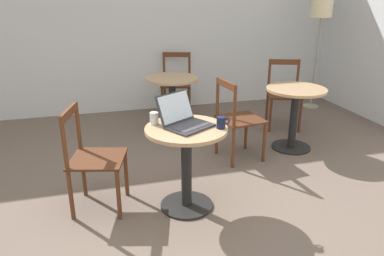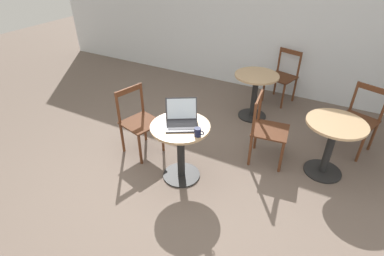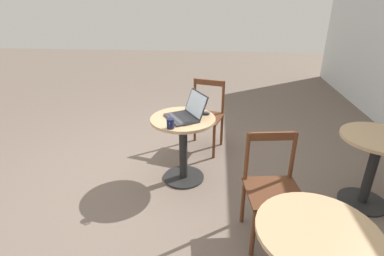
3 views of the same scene
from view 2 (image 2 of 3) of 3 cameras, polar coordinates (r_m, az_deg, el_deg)
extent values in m
plane|color=#66564C|center=(3.62, -5.14, -11.36)|extent=(16.00, 16.00, 0.00)
cube|color=silver|center=(5.68, 13.29, 20.13)|extent=(9.40, 0.06, 2.70)
cylinder|color=black|center=(3.76, -2.02, -8.88)|extent=(0.46, 0.46, 0.02)
cylinder|color=black|center=(3.54, -2.13, -4.63)|extent=(0.09, 0.09, 0.68)
cylinder|color=tan|center=(3.34, -2.25, 0.24)|extent=(0.68, 0.68, 0.03)
cylinder|color=black|center=(4.15, 23.55, -7.52)|extent=(0.46, 0.46, 0.02)
cylinder|color=black|center=(3.95, 24.65, -3.60)|extent=(0.09, 0.09, 0.68)
cylinder|color=tan|center=(3.77, 25.87, 0.79)|extent=(0.68, 0.68, 0.03)
cylinder|color=black|center=(5.05, 11.33, 2.36)|extent=(0.46, 0.46, 0.02)
cylinder|color=black|center=(4.89, 11.77, 5.92)|extent=(0.09, 0.09, 0.68)
cylinder|color=tan|center=(4.74, 12.25, 9.76)|extent=(0.68, 0.68, 0.03)
cylinder|color=#562D19|center=(4.06, -5.59, -1.74)|extent=(0.04, 0.04, 0.45)
cylinder|color=#562D19|center=(3.87, -9.85, -4.06)|extent=(0.04, 0.04, 0.45)
cylinder|color=#562D19|center=(4.31, -8.99, 0.26)|extent=(0.04, 0.04, 0.45)
cylinder|color=#562D19|center=(4.14, -13.13, -1.81)|extent=(0.04, 0.04, 0.45)
cube|color=#492715|center=(3.96, -9.70, 1.00)|extent=(0.53, 0.53, 0.02)
cylinder|color=#562D19|center=(4.09, -9.54, 5.69)|extent=(0.04, 0.04, 0.43)
cylinder|color=#562D19|center=(3.90, -13.96, 3.75)|extent=(0.04, 0.04, 0.43)
cube|color=#562D19|center=(3.91, -11.99, 7.07)|extent=(0.13, 0.41, 0.07)
cylinder|color=#562D19|center=(4.16, 17.27, -2.30)|extent=(0.04, 0.04, 0.45)
cylinder|color=#562D19|center=(3.84, 16.63, -5.39)|extent=(0.04, 0.04, 0.45)
cylinder|color=#562D19|center=(4.18, 12.08, -1.27)|extent=(0.04, 0.04, 0.45)
cylinder|color=#562D19|center=(3.86, 11.01, -4.25)|extent=(0.04, 0.04, 0.45)
cube|color=#492715|center=(3.88, 14.71, -0.45)|extent=(0.49, 0.49, 0.02)
cylinder|color=#562D19|center=(3.95, 12.84, 4.26)|extent=(0.04, 0.04, 0.43)
cylinder|color=#562D19|center=(3.61, 11.76, 1.58)|extent=(0.04, 0.04, 0.43)
cube|color=#562D19|center=(3.69, 12.65, 5.40)|extent=(0.08, 0.41, 0.07)
cylinder|color=#562D19|center=(4.42, 29.48, -3.24)|extent=(0.04, 0.04, 0.45)
cylinder|color=#562D19|center=(4.51, 25.12, -1.21)|extent=(0.04, 0.04, 0.45)
cylinder|color=#562D19|center=(4.74, 31.20, -1.35)|extent=(0.04, 0.04, 0.45)
cylinder|color=#562D19|center=(4.83, 27.11, 0.51)|extent=(0.04, 0.04, 0.45)
cube|color=#492715|center=(4.51, 29.00, 1.18)|extent=(0.56, 0.56, 0.02)
cylinder|color=#562D19|center=(4.63, 28.51, 5.32)|extent=(0.04, 0.04, 0.43)
cube|color=#562D19|center=(4.51, 31.28, 6.40)|extent=(0.40, 0.16, 0.07)
cylinder|color=#562D19|center=(5.32, 16.92, 5.77)|extent=(0.04, 0.04, 0.45)
cylinder|color=#562D19|center=(5.48, 13.49, 7.14)|extent=(0.04, 0.04, 0.45)
cylinder|color=#562D19|center=(5.63, 18.92, 6.94)|extent=(0.04, 0.04, 0.45)
cylinder|color=#562D19|center=(5.79, 15.61, 8.22)|extent=(0.04, 0.04, 0.45)
cube|color=#492715|center=(5.46, 16.61, 9.24)|extent=(0.54, 0.54, 0.02)
cylinder|color=#562D19|center=(5.46, 19.78, 11.25)|extent=(0.04, 0.04, 0.43)
cylinder|color=#562D19|center=(5.63, 16.31, 12.45)|extent=(0.04, 0.04, 0.43)
cube|color=#562D19|center=(5.49, 18.34, 13.61)|extent=(0.40, 0.14, 0.07)
cube|color=#2D2D33|center=(3.30, -1.96, 0.36)|extent=(0.43, 0.40, 0.02)
cube|color=#38383D|center=(3.28, -1.96, 0.32)|extent=(0.33, 0.27, 0.00)
cube|color=#2D2D33|center=(3.39, -2.05, 3.72)|extent=(0.35, 0.27, 0.24)
cube|color=silver|center=(3.38, -2.05, 3.70)|extent=(0.32, 0.24, 0.21)
ellipsoid|color=#2D2D33|center=(3.54, -1.98, 2.89)|extent=(0.06, 0.10, 0.03)
cylinder|color=#141938|center=(3.13, 1.08, -0.80)|extent=(0.07, 0.07, 0.10)
torus|color=#141938|center=(3.11, 1.86, -0.95)|extent=(0.05, 0.01, 0.05)
cylinder|color=silver|center=(3.52, -4.40, 3.25)|extent=(0.07, 0.07, 0.10)
camera|label=1|loc=(2.31, -63.76, -5.16)|focal=35.00mm
camera|label=3|loc=(3.12, 54.51, 8.11)|focal=28.00mm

